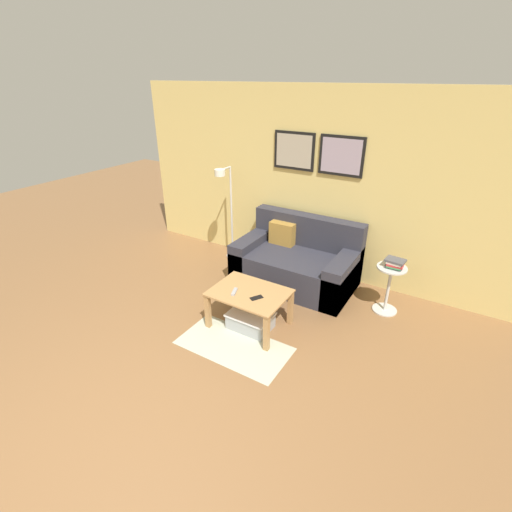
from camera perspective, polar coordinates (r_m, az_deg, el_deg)
The scene contains 11 objects.
ground_plane at distance 3.46m, azimuth -22.17°, elevation -26.38°, with size 16.00×16.00×0.00m, color brown.
wall_back at distance 5.25m, azimuth 8.23°, elevation 10.94°, with size 5.60×0.09×2.55m.
area_rug at distance 4.14m, azimuth -3.43°, elevation -13.59°, with size 1.21×0.63×0.01m, color #B2B79E.
couch at distance 5.15m, azimuth 6.25°, elevation -0.99°, with size 1.60×0.94×0.89m.
coffee_table at distance 4.22m, azimuth -1.03°, elevation -6.52°, with size 0.85×0.63×0.45m.
storage_bin at distance 4.33m, azimuth -0.84°, elevation -9.87°, with size 0.50×0.36×0.19m.
floor_lamp at distance 5.54m, azimuth -4.60°, elevation 8.24°, with size 0.20×0.43×1.45m.
side_table at distance 4.75m, azimuth 19.77°, elevation -4.22°, with size 0.35×0.35×0.61m.
book_stack at distance 4.61m, azimuth 20.60°, elevation -1.08°, with size 0.23×0.19×0.10m.
remote_control at distance 4.16m, azimuth -3.34°, elevation -5.49°, with size 0.04×0.15×0.02m, color #99999E.
cell_phone at distance 4.06m, azimuth 0.08°, elevation -6.44°, with size 0.07×0.14×0.01m, color black.
Camera 1 is at (1.99, -1.01, 2.65)m, focal length 26.00 mm.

